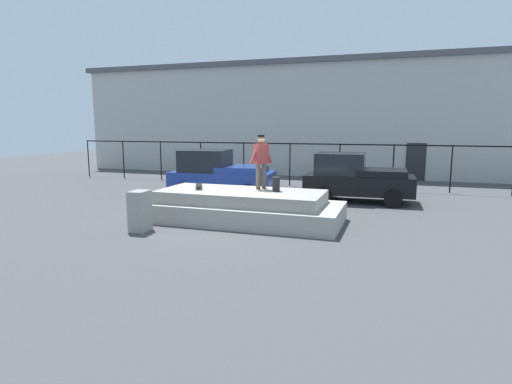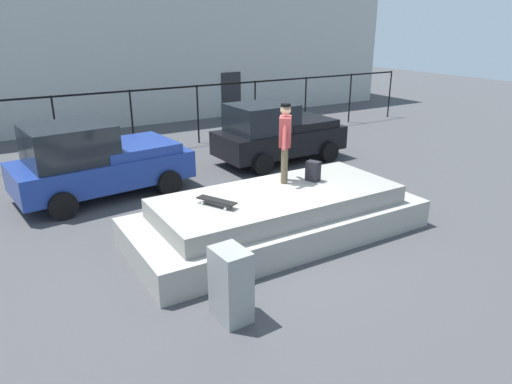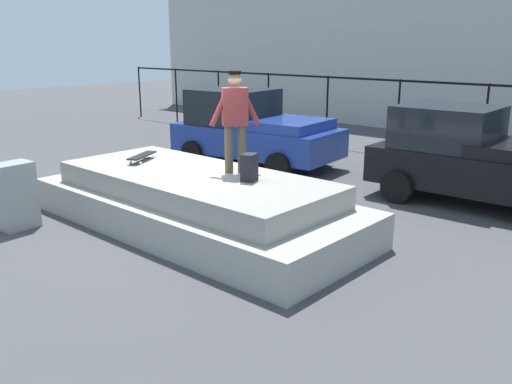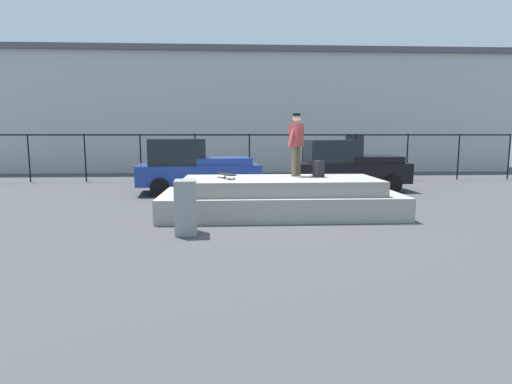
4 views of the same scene
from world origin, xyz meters
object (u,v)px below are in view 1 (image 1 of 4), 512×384
(backpack, at_px, (276,184))
(car_blue_pickup_near, at_px, (219,173))
(car_black_pickup_mid, at_px, (355,178))
(skateboard, at_px, (199,185))
(utility_box, at_px, (140,211))
(skateboarder, at_px, (261,158))

(backpack, relative_size, car_blue_pickup_near, 0.10)
(backpack, height_order, car_black_pickup_mid, car_black_pickup_mid)
(backpack, height_order, car_blue_pickup_near, car_blue_pickup_near)
(car_black_pickup_mid, bearing_deg, car_blue_pickup_near, -177.06)
(skateboard, relative_size, car_blue_pickup_near, 0.19)
(car_black_pickup_mid, distance_m, utility_box, 8.42)
(skateboarder, height_order, backpack, skateboarder)
(car_black_pickup_mid, relative_size, utility_box, 3.63)
(skateboarder, distance_m, car_blue_pickup_near, 4.97)
(backpack, xyz_separation_m, car_blue_pickup_near, (-3.64, 4.05, -0.23))
(utility_box, bearing_deg, car_blue_pickup_near, 90.09)
(skateboarder, height_order, car_blue_pickup_near, skateboarder)
(utility_box, bearing_deg, skateboard, 65.00)
(car_black_pickup_mid, bearing_deg, utility_box, -128.00)
(car_blue_pickup_near, relative_size, car_black_pickup_mid, 1.08)
(car_blue_pickup_near, bearing_deg, skateboard, -74.45)
(car_black_pickup_mid, height_order, utility_box, car_black_pickup_mid)
(backpack, height_order, utility_box, backpack)
(skateboarder, bearing_deg, car_black_pickup_mid, 58.47)
(car_blue_pickup_near, bearing_deg, skateboarder, -50.83)
(backpack, distance_m, utility_box, 4.02)
(skateboard, bearing_deg, skateboarder, 15.58)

